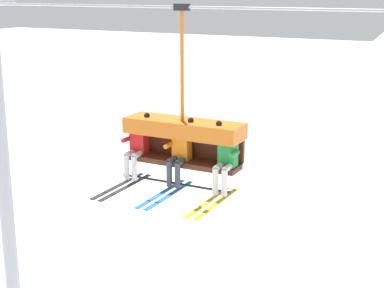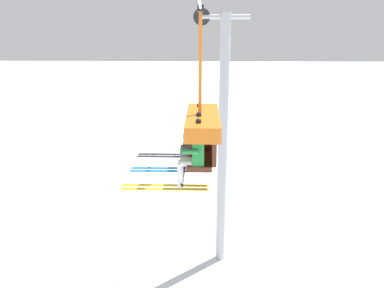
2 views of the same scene
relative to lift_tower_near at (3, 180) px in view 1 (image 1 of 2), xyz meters
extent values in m
cylinder|color=#9EA3A8|center=(0.00, 0.02, -0.23)|extent=(0.36, 0.36, 9.35)
cylinder|color=#9EA3A8|center=(6.84, -0.78, 4.29)|extent=(15.68, 0.05, 0.05)
cube|color=#512819|center=(5.47, -0.78, 1.43)|extent=(2.27, 0.48, 0.10)
cube|color=#512819|center=(5.47, -0.50, 1.70)|extent=(2.27, 0.08, 0.45)
cube|color=#D16619|center=(5.47, -0.72, 2.08)|extent=(2.32, 0.68, 0.30)
cylinder|color=black|center=(5.47, -1.10, 1.10)|extent=(2.27, 0.04, 0.04)
cylinder|color=#D16619|center=(5.47, -0.78, 3.23)|extent=(0.07, 0.07, 2.02)
cube|color=black|center=(5.47, -0.78, 4.29)|extent=(0.28, 0.12, 0.12)
cube|color=red|center=(4.53, -0.80, 1.74)|extent=(0.32, 0.22, 0.52)
sphere|color=#284C93|center=(4.53, -0.80, 2.10)|extent=(0.22, 0.22, 0.22)
ellipsoid|color=black|center=(4.53, -0.91, 2.10)|extent=(0.17, 0.04, 0.08)
cylinder|color=silver|center=(4.44, -0.97, 1.52)|extent=(0.11, 0.34, 0.11)
cylinder|color=silver|center=(4.62, -0.97, 1.52)|extent=(0.11, 0.34, 0.11)
cylinder|color=silver|center=(4.44, -1.14, 1.28)|extent=(0.11, 0.11, 0.48)
cylinder|color=silver|center=(4.62, -1.14, 1.28)|extent=(0.11, 0.11, 0.48)
cube|color=#232328|center=(4.44, -1.44, 0.99)|extent=(0.09, 1.70, 0.02)
cube|color=#232328|center=(4.62, -1.44, 0.99)|extent=(0.09, 1.70, 0.02)
cylinder|color=red|center=(4.34, -0.95, 1.78)|extent=(0.09, 0.30, 0.09)
cylinder|color=red|center=(4.72, -0.80, 2.09)|extent=(0.09, 0.09, 0.30)
sphere|color=black|center=(4.72, -0.80, 2.26)|extent=(0.11, 0.11, 0.11)
cube|color=orange|center=(5.47, -0.80, 1.74)|extent=(0.32, 0.22, 0.52)
sphere|color=black|center=(5.47, -0.80, 2.10)|extent=(0.22, 0.22, 0.22)
ellipsoid|color=black|center=(5.47, -0.91, 2.10)|extent=(0.17, 0.04, 0.08)
cylinder|color=#3D424C|center=(5.39, -0.97, 1.52)|extent=(0.11, 0.34, 0.11)
cylinder|color=#3D424C|center=(5.56, -0.97, 1.52)|extent=(0.11, 0.34, 0.11)
cylinder|color=#3D424C|center=(5.39, -1.14, 1.28)|extent=(0.11, 0.11, 0.48)
cylinder|color=#3D424C|center=(5.56, -1.14, 1.28)|extent=(0.11, 0.11, 0.48)
cube|color=#1E6BB2|center=(5.39, -1.44, 0.99)|extent=(0.09, 1.70, 0.02)
cube|color=#1E6BB2|center=(5.56, -1.44, 0.99)|extent=(0.09, 1.70, 0.02)
cylinder|color=orange|center=(5.29, -0.95, 1.78)|extent=(0.09, 0.30, 0.09)
cylinder|color=orange|center=(5.66, -0.80, 2.09)|extent=(0.09, 0.09, 0.30)
sphere|color=black|center=(5.66, -0.80, 2.26)|extent=(0.11, 0.11, 0.11)
cube|color=#23843D|center=(6.42, -0.80, 1.74)|extent=(0.32, 0.22, 0.52)
sphere|color=maroon|center=(6.42, -0.80, 2.10)|extent=(0.22, 0.22, 0.22)
ellipsoid|color=black|center=(6.42, -0.91, 2.10)|extent=(0.17, 0.04, 0.08)
cylinder|color=silver|center=(6.33, -0.97, 1.52)|extent=(0.11, 0.34, 0.11)
cylinder|color=silver|center=(6.51, -0.97, 1.52)|extent=(0.11, 0.34, 0.11)
cylinder|color=silver|center=(6.33, -1.14, 1.28)|extent=(0.11, 0.11, 0.48)
cylinder|color=silver|center=(6.51, -1.14, 1.28)|extent=(0.11, 0.11, 0.48)
cube|color=gold|center=(6.33, -1.44, 0.99)|extent=(0.09, 1.70, 0.02)
cube|color=gold|center=(6.51, -1.44, 0.99)|extent=(0.09, 1.70, 0.02)
cylinder|color=#23843D|center=(6.23, -0.80, 2.09)|extent=(0.09, 0.09, 0.30)
sphere|color=black|center=(6.23, -0.80, 2.26)|extent=(0.11, 0.11, 0.11)
cylinder|color=#23843D|center=(6.61, -0.95, 1.78)|extent=(0.09, 0.30, 0.09)
camera|label=1|loc=(10.51, -10.21, 4.64)|focal=55.00mm
camera|label=2|loc=(13.06, -0.73, 3.93)|focal=35.00mm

